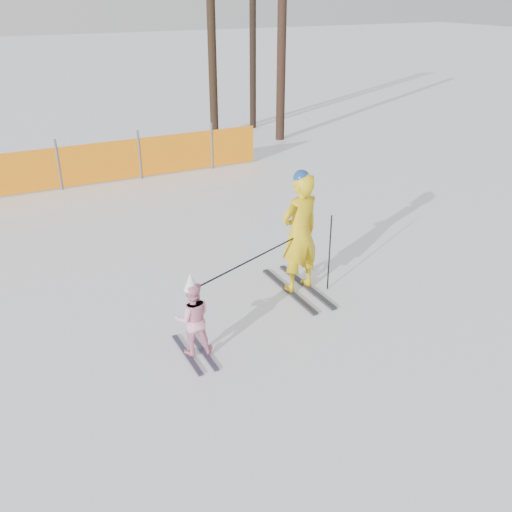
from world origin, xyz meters
The scene contains 5 objects.
ground centered at (0.00, 0.00, 0.00)m, with size 120.00×120.00×0.00m, color white.
adult centered at (0.98, 0.92, 1.02)m, with size 0.78×1.65×2.03m.
child centered at (-1.19, 0.01, 0.56)m, with size 0.58×1.01×1.22m.
ski_poles centered at (0.48, 0.56, 0.85)m, with size 2.52×0.84×1.30m.
tree_trunks centered at (5.05, 11.02, 3.00)m, with size 1.96×2.19×6.34m.
Camera 1 is at (-3.36, -6.09, 4.50)m, focal length 40.00 mm.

